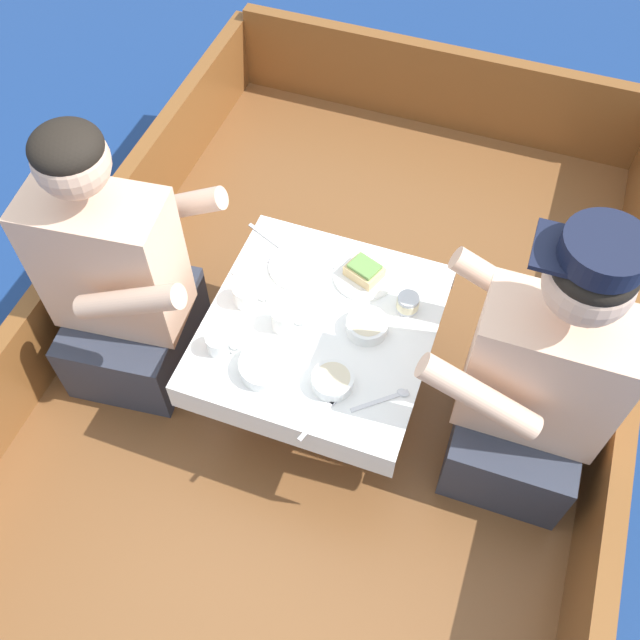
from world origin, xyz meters
TOP-DOWN VIEW (x-y plane):
  - ground_plane at (0.00, 0.00)m, footprint 60.00×60.00m
  - boat_deck at (0.00, 0.00)m, footprint 1.87×3.01m
  - gunwale_port at (-0.91, 0.00)m, footprint 0.06×3.01m
  - gunwale_starboard at (0.91, 0.00)m, footprint 0.06×3.01m
  - bow_coaming at (0.00, 1.47)m, footprint 1.75×0.06m
  - cockpit_table at (0.00, -0.01)m, footprint 0.66×0.69m
  - person_port at (-0.63, -0.08)m, footprint 0.56×0.49m
  - person_starboard at (0.63, -0.01)m, footprint 0.53×0.44m
  - plate_sandwich at (0.07, 0.20)m, footprint 0.19×0.19m
  - plate_bread at (-0.13, 0.17)m, footprint 0.19×0.19m
  - sandwich at (0.07, 0.20)m, footprint 0.13×0.11m
  - bowl_port_near at (-0.09, -0.21)m, footprint 0.15×0.15m
  - bowl_starboard_near at (0.14, 0.01)m, footprint 0.12×0.12m
  - bowl_center_far at (0.10, -0.19)m, footprint 0.12×0.12m
  - coffee_cup_port at (-0.10, -0.06)m, footprint 0.10×0.07m
  - coffee_cup_starboard at (-0.24, -0.19)m, footprint 0.10×0.07m
  - coffee_cup_center at (-0.23, -0.01)m, footprint 0.11×0.08m
  - tin_can at (0.23, 0.13)m, footprint 0.07×0.07m
  - utensil_spoon_starboard at (0.26, -0.18)m, footprint 0.14×0.12m
  - utensil_fork_starboard at (0.11, -0.29)m, footprint 0.07×0.17m
  - utensil_knife_starboard at (-0.27, 0.24)m, footprint 0.16×0.08m
  - utensil_spoon_port at (-0.24, 0.15)m, footprint 0.13×0.13m

SIDE VIEW (x-z plane):
  - ground_plane at x=0.00m, z-range 0.00..0.00m
  - boat_deck at x=0.00m, z-range 0.00..0.31m
  - gunwale_port at x=-0.91m, z-range 0.31..0.63m
  - gunwale_starboard at x=0.91m, z-range 0.31..0.63m
  - bow_coaming at x=0.00m, z-range 0.31..0.68m
  - cockpit_table at x=0.00m, z-range 0.47..0.86m
  - person_port at x=-0.63m, z-range 0.21..1.20m
  - utensil_fork_starboard at x=0.11m, z-range 0.71..0.71m
  - utensil_knife_starboard at x=-0.27m, z-range 0.71..0.71m
  - utensil_spoon_starboard at x=0.26m, z-range 0.71..0.72m
  - utensil_spoon_port at x=-0.24m, z-range 0.71..0.72m
  - plate_bread at x=-0.13m, z-range 0.71..0.72m
  - plate_sandwich at x=0.07m, z-range 0.71..0.72m
  - person_starboard at x=0.63m, z-range 0.21..1.22m
  - bowl_center_far at x=0.10m, z-range 0.71..0.75m
  - bowl_port_near at x=-0.09m, z-range 0.71..0.75m
  - bowl_starboard_near at x=0.14m, z-range 0.71..0.75m
  - tin_can at x=0.23m, z-range 0.71..0.76m
  - coffee_cup_starboard at x=-0.24m, z-range 0.71..0.77m
  - sandwich at x=0.07m, z-range 0.72..0.77m
  - coffee_cup_center at x=-0.23m, z-range 0.71..0.78m
  - coffee_cup_port at x=-0.10m, z-range 0.71..0.78m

